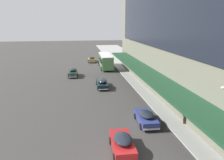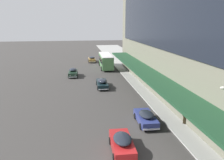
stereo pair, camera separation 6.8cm
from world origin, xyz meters
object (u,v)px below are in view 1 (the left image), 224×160
(sedan_oncoming_front, at_px, (92,59))
(sedan_far_back, at_px, (146,117))
(sedan_second_mid, at_px, (102,83))
(transit_bus_kerbside_front, at_px, (106,60))
(pedestrian_at_kerb, at_px, (185,114))
(sedan_lead_near, at_px, (73,72))
(sedan_second_near, at_px, (122,143))

(sedan_oncoming_front, xyz_separation_m, sedan_far_back, (3.05, -38.45, -0.06))
(sedan_second_mid, bearing_deg, sedan_oncoming_front, 90.00)
(transit_bus_kerbside_front, bearing_deg, sedan_second_mid, -99.60)
(pedestrian_at_kerb, bearing_deg, sedan_far_back, 166.10)
(sedan_second_mid, bearing_deg, sedan_lead_near, 119.78)
(sedan_second_mid, height_order, pedestrian_at_kerb, pedestrian_at_kerb)
(sedan_far_back, bearing_deg, sedan_oncoming_front, 94.53)
(sedan_oncoming_front, relative_size, sedan_second_mid, 0.91)
(sedan_lead_near, distance_m, sedan_far_back, 23.92)
(sedan_second_near, relative_size, sedan_second_mid, 0.86)
(sedan_second_near, distance_m, sedan_second_mid, 18.84)
(sedan_lead_near, height_order, sedan_oncoming_front, sedan_lead_near)
(pedestrian_at_kerb, bearing_deg, sedan_second_mid, 114.79)
(sedan_second_mid, bearing_deg, sedan_far_back, -77.80)
(transit_bus_kerbside_front, bearing_deg, sedan_lead_near, -135.78)
(sedan_second_near, relative_size, pedestrian_at_kerb, 2.33)
(sedan_second_mid, height_order, sedan_far_back, sedan_second_mid)
(transit_bus_kerbside_front, distance_m, sedan_second_mid, 16.10)
(transit_bus_kerbside_front, bearing_deg, sedan_oncoming_front, 107.43)
(sedan_oncoming_front, relative_size, pedestrian_at_kerb, 2.47)
(transit_bus_kerbside_front, distance_m, sedan_far_back, 29.94)
(transit_bus_kerbside_front, xyz_separation_m, sedan_far_back, (0.37, -29.92, -1.13))
(sedan_lead_near, xyz_separation_m, sedan_second_near, (4.35, -27.34, -0.02))
(sedan_second_mid, bearing_deg, pedestrian_at_kerb, -65.21)
(sedan_second_mid, relative_size, pedestrian_at_kerb, 2.70)
(sedan_lead_near, xyz_separation_m, sedan_oncoming_front, (4.86, 15.87, -0.04))
(sedan_second_near, bearing_deg, sedan_lead_near, 99.04)
(sedan_oncoming_front, xyz_separation_m, sedan_second_mid, (0.00, -24.37, -0.03))
(sedan_oncoming_front, height_order, sedan_second_near, sedan_second_near)
(transit_bus_kerbside_front, height_order, sedan_lead_near, transit_bus_kerbside_front)
(transit_bus_kerbside_front, relative_size, sedan_oncoming_front, 2.15)
(sedan_lead_near, relative_size, sedan_second_mid, 0.85)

